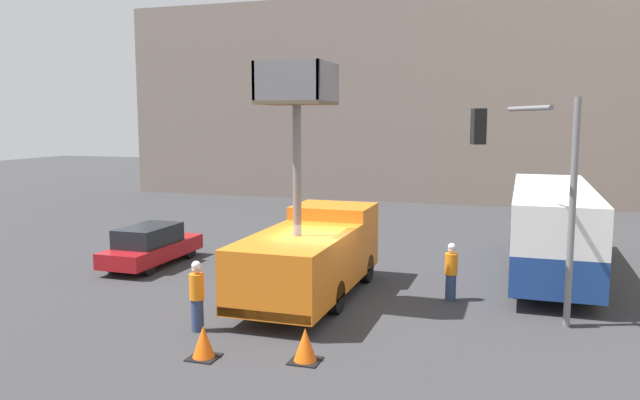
{
  "coord_description": "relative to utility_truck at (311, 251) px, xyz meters",
  "views": [
    {
      "loc": [
        5.47,
        -16.88,
        5.47
      ],
      "look_at": [
        -0.56,
        1.59,
        2.93
      ],
      "focal_mm": 35.0,
      "sensor_mm": 36.0,
      "label": 1
    }
  ],
  "objects": [
    {
      "name": "ground_plane",
      "position": [
        0.56,
        -0.73,
        -1.48
      ],
      "size": [
        120.0,
        120.0,
        0.0
      ],
      "primitive_type": "plane",
      "color": "#333335"
    },
    {
      "name": "building_backdrop_far",
      "position": [
        0.56,
        27.72,
        5.24
      ],
      "size": [
        44.0,
        10.0,
        13.44
      ],
      "color": "gray",
      "rests_on": "ground_plane"
    },
    {
      "name": "utility_truck",
      "position": [
        0.0,
        0.0,
        0.0
      ],
      "size": [
        2.59,
        7.19,
        7.0
      ],
      "color": "orange",
      "rests_on": "ground_plane"
    },
    {
      "name": "city_bus",
      "position": [
        7.07,
        5.49,
        0.34
      ],
      "size": [
        2.62,
        10.44,
        3.1
      ],
      "rotation": [
        0.0,
        0.0,
        1.71
      ],
      "color": "navy",
      "rests_on": "ground_plane"
    },
    {
      "name": "traffic_light_pole",
      "position": [
        6.45,
        -0.72,
        2.54
      ],
      "size": [
        2.67,
        2.42,
        6.03
      ],
      "color": "slate",
      "rests_on": "ground_plane"
    },
    {
      "name": "road_worker_near_truck",
      "position": [
        -1.83,
        -3.76,
        -0.55
      ],
      "size": [
        0.38,
        0.38,
        1.86
      ],
      "rotation": [
        0.0,
        0.0,
        2.73
      ],
      "color": "navy",
      "rests_on": "ground_plane"
    },
    {
      "name": "road_worker_directing",
      "position": [
        4.09,
        1.08,
        -0.6
      ],
      "size": [
        0.38,
        0.38,
        1.77
      ],
      "rotation": [
        0.0,
        0.0,
        4.51
      ],
      "color": "navy",
      "rests_on": "ground_plane"
    },
    {
      "name": "traffic_cone_near_truck",
      "position": [
        1.51,
        -4.83,
        -1.11
      ],
      "size": [
        0.68,
        0.68,
        0.78
      ],
      "color": "black",
      "rests_on": "ground_plane"
    },
    {
      "name": "traffic_cone_mid_road",
      "position": [
        -0.79,
        -5.36,
        -1.12
      ],
      "size": [
        0.67,
        0.67,
        0.77
      ],
      "color": "black",
      "rests_on": "ground_plane"
    },
    {
      "name": "parked_car_curbside",
      "position": [
        -7.08,
        2.17,
        -0.72
      ],
      "size": [
        1.73,
        4.61,
        1.53
      ],
      "color": "maroon",
      "rests_on": "ground_plane"
    }
  ]
}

